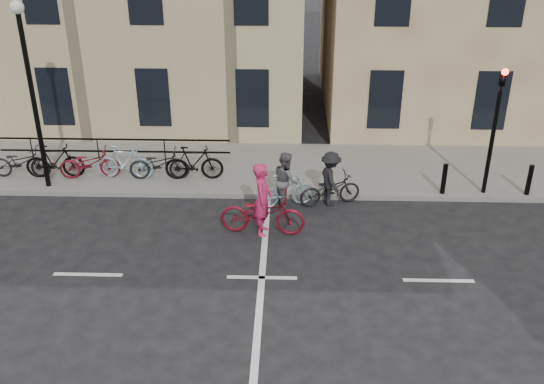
{
  "coord_description": "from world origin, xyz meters",
  "views": [
    {
      "loc": [
        0.59,
        -11.53,
        7.79
      ],
      "look_at": [
        0.16,
        2.21,
        1.1
      ],
      "focal_mm": 40.0,
      "sensor_mm": 36.0,
      "label": 1
    }
  ],
  "objects_px": {
    "traffic_light": "(496,116)",
    "cyclist_dark": "(330,184)",
    "cyclist_grey": "(286,185)",
    "lamp_post": "(29,74)",
    "cyclist_pink": "(262,210)"
  },
  "relations": [
    {
      "from": "traffic_light",
      "to": "cyclist_dark",
      "type": "bearing_deg",
      "value": -172.35
    },
    {
      "from": "lamp_post",
      "to": "cyclist_grey",
      "type": "height_order",
      "value": "lamp_post"
    },
    {
      "from": "lamp_post",
      "to": "cyclist_pink",
      "type": "relative_size",
      "value": 2.37
    },
    {
      "from": "cyclist_pink",
      "to": "cyclist_grey",
      "type": "bearing_deg",
      "value": -16.31
    },
    {
      "from": "traffic_light",
      "to": "cyclist_pink",
      "type": "height_order",
      "value": "traffic_light"
    },
    {
      "from": "cyclist_pink",
      "to": "traffic_light",
      "type": "bearing_deg",
      "value": -65.18
    },
    {
      "from": "lamp_post",
      "to": "cyclist_pink",
      "type": "height_order",
      "value": "lamp_post"
    },
    {
      "from": "cyclist_grey",
      "to": "cyclist_dark",
      "type": "bearing_deg",
      "value": -100.0
    },
    {
      "from": "cyclist_dark",
      "to": "cyclist_grey",
      "type": "bearing_deg",
      "value": 81.01
    },
    {
      "from": "traffic_light",
      "to": "lamp_post",
      "type": "distance_m",
      "value": 12.74
    },
    {
      "from": "cyclist_grey",
      "to": "cyclist_dark",
      "type": "xyz_separation_m",
      "value": [
        1.24,
        0.19,
        -0.04
      ]
    },
    {
      "from": "cyclist_pink",
      "to": "cyclist_dark",
      "type": "xyz_separation_m",
      "value": [
        1.81,
        1.67,
        -0.05
      ]
    },
    {
      "from": "traffic_light",
      "to": "cyclist_grey",
      "type": "relative_size",
      "value": 2.23
    },
    {
      "from": "traffic_light",
      "to": "cyclist_pink",
      "type": "xyz_separation_m",
      "value": [
        -6.28,
        -2.27,
        -1.78
      ]
    },
    {
      "from": "traffic_light",
      "to": "lamp_post",
      "type": "height_order",
      "value": "lamp_post"
    }
  ]
}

